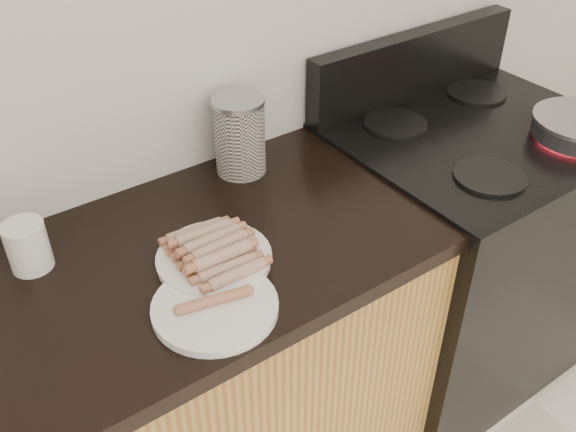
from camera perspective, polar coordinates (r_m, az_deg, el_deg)
wall_back at (r=1.50m, az=-11.39°, el=16.97°), size 4.00×0.04×2.60m
stove at (r=2.13m, az=14.75°, el=-3.52°), size 0.76×0.65×0.91m
stove_panel at (r=2.00m, az=11.11°, el=13.08°), size 0.76×0.06×0.20m
burner_near_left at (r=1.67m, az=17.49°, el=3.38°), size 0.18×0.18×0.01m
burner_near_right at (r=1.93m, az=23.98°, el=6.43°), size 0.18×0.18×0.01m
burner_far_left at (r=1.86m, az=9.52°, el=8.14°), size 0.18×0.18×0.01m
burner_far_right at (r=2.09m, az=16.41°, el=10.48°), size 0.18×0.18×0.01m
main_plate at (r=1.36m, az=-6.57°, el=-3.92°), size 0.27×0.27×0.02m
side_plate at (r=1.25m, az=-6.50°, el=-8.05°), size 0.32×0.32×0.02m
hotdog_pile at (r=1.34m, az=-6.65°, el=-2.95°), size 0.13×0.21×0.05m
plain_sausages at (r=1.24m, az=-6.56°, el=-7.41°), size 0.14×0.05×0.02m
canister at (r=1.60m, az=-4.32°, el=7.15°), size 0.13×0.13×0.20m
mug at (r=1.42m, az=-22.14°, el=-2.49°), size 0.11×0.11×0.11m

